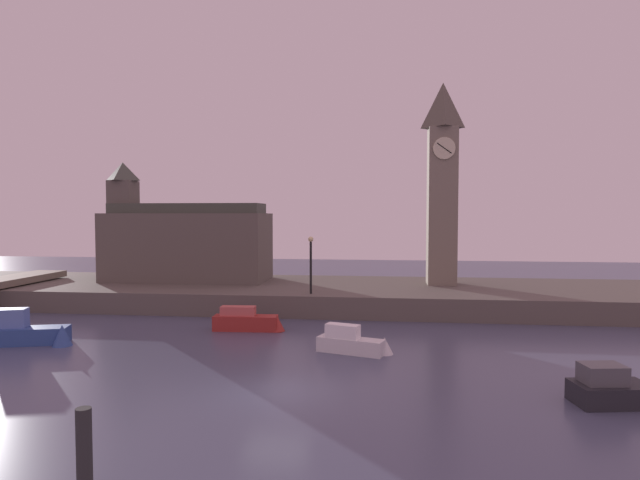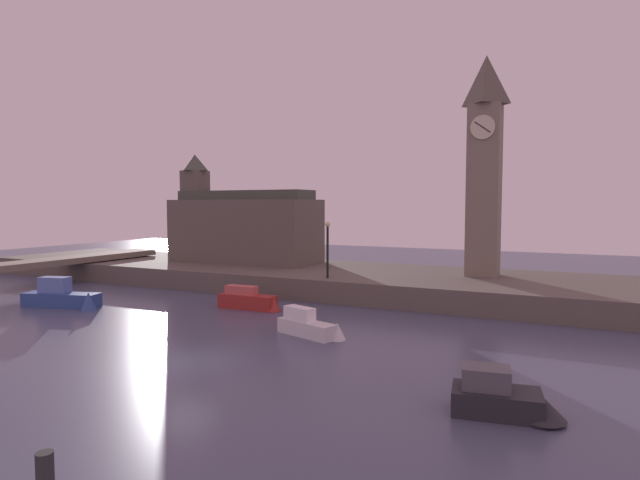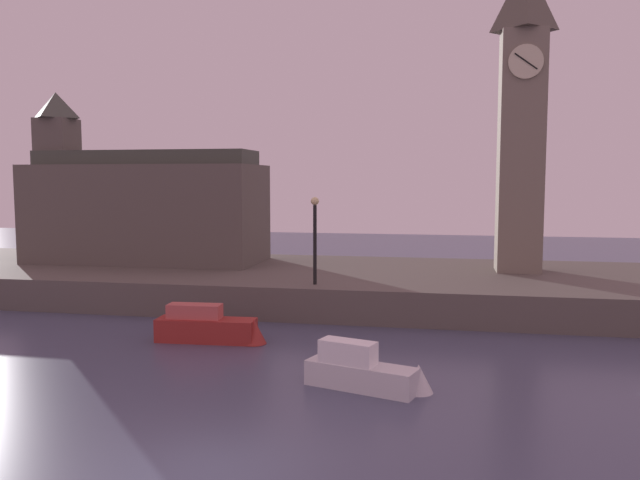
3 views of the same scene
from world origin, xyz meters
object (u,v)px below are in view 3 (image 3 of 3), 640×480
parliament_hall (140,206)px  streetlamp (315,230)px  clock_tower (522,113)px  boat_dinghy_red (212,327)px  boat_ferry_white (368,372)px

parliament_hall → streetlamp: size_ratio=3.36×
clock_tower → parliament_hall: (-20.66, 0.16, -4.80)m
clock_tower → boat_dinghy_red: (-12.25, -10.95, -8.86)m
parliament_hall → boat_ferry_white: bearing=-46.2°
clock_tower → streetlamp: clock_tower is taller
clock_tower → boat_ferry_white: size_ratio=3.89×
clock_tower → streetlamp: size_ratio=3.95×
streetlamp → boat_ferry_white: size_ratio=0.98×
streetlamp → boat_dinghy_red: bearing=-121.1°
clock_tower → boat_dinghy_red: bearing=-138.2°
clock_tower → parliament_hall: size_ratio=1.18×
parliament_hall → boat_ferry_white: parliament_hall is taller
clock_tower → boat_dinghy_red: clock_tower is taller
parliament_hall → boat_ferry_white: size_ratio=3.31×
clock_tower → boat_ferry_white: 18.65m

